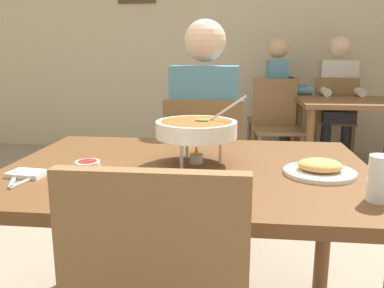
# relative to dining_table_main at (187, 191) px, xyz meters

# --- Properties ---
(cafe_rear_partition) EXTENTS (10.00, 0.10, 3.00)m
(cafe_rear_partition) POSITION_rel_dining_table_main_xyz_m (0.00, 3.40, 0.87)
(cafe_rear_partition) COLOR beige
(cafe_rear_partition) RESTS_ON ground_plane
(dining_table_main) EXTENTS (1.32, 0.96, 0.73)m
(dining_table_main) POSITION_rel_dining_table_main_xyz_m (0.00, 0.00, 0.00)
(dining_table_main) COLOR brown
(dining_table_main) RESTS_ON ground_plane
(chair_diner_main) EXTENTS (0.44, 0.44, 0.90)m
(chair_diner_main) POSITION_rel_dining_table_main_xyz_m (-0.00, 0.77, -0.12)
(chair_diner_main) COLOR brown
(chair_diner_main) RESTS_ON ground_plane
(diner_main) EXTENTS (0.40, 0.45, 1.31)m
(diner_main) POSITION_rel_dining_table_main_xyz_m (0.00, 0.80, 0.11)
(diner_main) COLOR #2D2D38
(diner_main) RESTS_ON ground_plane
(curry_bowl) EXTENTS (0.33, 0.30, 0.26)m
(curry_bowl) POSITION_rel_dining_table_main_xyz_m (0.03, 0.05, 0.23)
(curry_bowl) COLOR silver
(curry_bowl) RESTS_ON dining_table_main
(rice_plate) EXTENTS (0.24, 0.24, 0.06)m
(rice_plate) POSITION_rel_dining_table_main_xyz_m (-0.07, -0.32, 0.12)
(rice_plate) COLOR white
(rice_plate) RESTS_ON dining_table_main
(appetizer_plate) EXTENTS (0.24, 0.24, 0.06)m
(appetizer_plate) POSITION_rel_dining_table_main_xyz_m (0.46, -0.05, 0.12)
(appetizer_plate) COLOR white
(appetizer_plate) RESTS_ON dining_table_main
(sauce_dish) EXTENTS (0.09, 0.09, 0.02)m
(sauce_dish) POSITION_rel_dining_table_main_xyz_m (-0.36, -0.05, 0.11)
(sauce_dish) COLOR white
(sauce_dish) RESTS_ON dining_table_main
(napkin_folded) EXTENTS (0.13, 0.09, 0.02)m
(napkin_folded) POSITION_rel_dining_table_main_xyz_m (-0.52, -0.18, 0.10)
(napkin_folded) COLOR white
(napkin_folded) RESTS_ON dining_table_main
(fork_utensil) EXTENTS (0.08, 0.16, 0.01)m
(fork_utensil) POSITION_rel_dining_table_main_xyz_m (-0.54, -0.23, 0.10)
(fork_utensil) COLOR silver
(fork_utensil) RESTS_ON dining_table_main
(spoon_utensil) EXTENTS (0.04, 0.17, 0.01)m
(spoon_utensil) POSITION_rel_dining_table_main_xyz_m (-0.49, -0.23, 0.10)
(spoon_utensil) COLOR silver
(spoon_utensil) RESTS_ON dining_table_main
(drink_glass) EXTENTS (0.07, 0.07, 0.13)m
(drink_glass) POSITION_rel_dining_table_main_xyz_m (0.57, -0.29, 0.16)
(drink_glass) COLOR silver
(drink_glass) RESTS_ON dining_table_main
(dining_table_far) EXTENTS (1.00, 0.80, 0.73)m
(dining_table_far) POSITION_rel_dining_table_main_xyz_m (1.23, 2.31, -0.03)
(dining_table_far) COLOR brown
(dining_table_far) RESTS_ON ground_plane
(chair_bg_middle) EXTENTS (0.50, 0.50, 0.90)m
(chair_bg_middle) POSITION_rel_dining_table_main_xyz_m (0.63, 2.89, -0.12)
(chair_bg_middle) COLOR brown
(chair_bg_middle) RESTS_ON ground_plane
(chair_bg_right) EXTENTS (0.48, 0.48, 0.90)m
(chair_bg_right) POSITION_rel_dining_table_main_xyz_m (1.17, 2.86, -0.12)
(chair_bg_right) COLOR brown
(chair_bg_right) RESTS_ON ground_plane
(chair_bg_corner) EXTENTS (0.48, 0.48, 0.90)m
(chair_bg_corner) POSITION_rel_dining_table_main_xyz_m (0.55, 2.45, -0.12)
(chair_bg_corner) COLOR brown
(chair_bg_corner) RESTS_ON ground_plane
(patron_bg_middle) EXTENTS (0.45, 0.40, 1.31)m
(patron_bg_middle) POSITION_rel_dining_table_main_xyz_m (0.62, 2.89, 0.11)
(patron_bg_middle) COLOR #2D2D38
(patron_bg_middle) RESTS_ON ground_plane
(patron_bg_right) EXTENTS (0.40, 0.45, 1.31)m
(patron_bg_right) POSITION_rel_dining_table_main_xyz_m (1.19, 2.85, 0.11)
(patron_bg_right) COLOR #2D2D38
(patron_bg_right) RESTS_ON ground_plane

